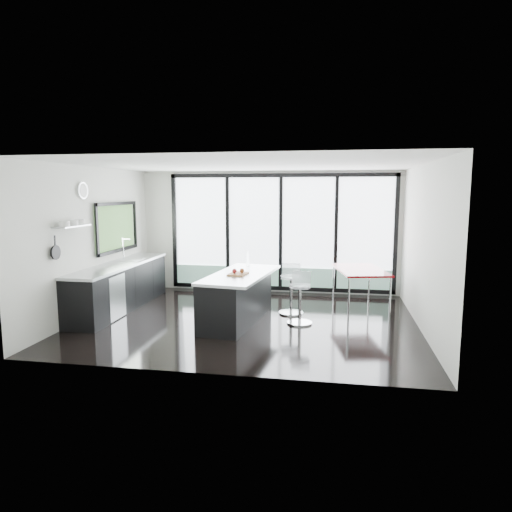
% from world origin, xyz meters
% --- Properties ---
extents(floor, '(6.00, 5.00, 0.00)m').
position_xyz_m(floor, '(0.00, 0.00, 0.00)').
color(floor, black).
rests_on(floor, ground).
extents(ceiling, '(6.00, 5.00, 0.00)m').
position_xyz_m(ceiling, '(0.00, 0.00, 2.80)').
color(ceiling, white).
rests_on(ceiling, wall_back).
extents(wall_back, '(6.00, 0.09, 2.80)m').
position_xyz_m(wall_back, '(0.27, 2.47, 1.27)').
color(wall_back, beige).
rests_on(wall_back, ground).
extents(wall_front, '(6.00, 0.00, 2.80)m').
position_xyz_m(wall_front, '(0.00, -2.50, 1.40)').
color(wall_front, beige).
rests_on(wall_front, ground).
extents(wall_left, '(0.26, 5.00, 2.80)m').
position_xyz_m(wall_left, '(-2.97, 0.27, 1.56)').
color(wall_left, beige).
rests_on(wall_left, ground).
extents(wall_right, '(0.00, 5.00, 2.80)m').
position_xyz_m(wall_right, '(3.00, 0.00, 1.40)').
color(wall_right, beige).
rests_on(wall_right, ground).
extents(counter_cabinets, '(0.69, 3.24, 1.36)m').
position_xyz_m(counter_cabinets, '(-2.67, 0.40, 0.46)').
color(counter_cabinets, black).
rests_on(counter_cabinets, floor).
extents(island, '(1.17, 2.27, 1.16)m').
position_xyz_m(island, '(-0.18, -0.08, 0.45)').
color(island, black).
rests_on(island, floor).
extents(bar_stool_near, '(0.49, 0.49, 0.71)m').
position_xyz_m(bar_stool_near, '(0.95, -0.04, 0.36)').
color(bar_stool_near, silver).
rests_on(bar_stool_near, floor).
extents(bar_stool_far, '(0.51, 0.51, 0.74)m').
position_xyz_m(bar_stool_far, '(0.73, 0.61, 0.37)').
color(bar_stool_far, silver).
rests_on(bar_stool_far, floor).
extents(red_table, '(1.15, 1.66, 0.81)m').
position_xyz_m(red_table, '(2.04, 1.20, 0.41)').
color(red_table, '#6E0307').
rests_on(red_table, floor).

